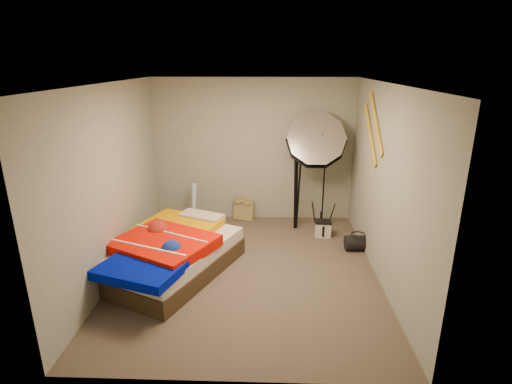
{
  "coord_description": "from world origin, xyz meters",
  "views": [
    {
      "loc": [
        0.29,
        -4.88,
        2.76
      ],
      "look_at": [
        0.1,
        0.6,
        0.95
      ],
      "focal_mm": 28.0,
      "sensor_mm": 36.0,
      "label": 1
    }
  ],
  "objects_px": {
    "bed": "(169,253)",
    "camera_tripod": "(297,184)",
    "camera_case": "(323,229)",
    "photo_umbrella": "(316,141)",
    "duffel_bag": "(358,243)",
    "wrapping_roll": "(194,204)",
    "tote_bag": "(244,210)"
  },
  "relations": [
    {
      "from": "wrapping_roll",
      "to": "photo_umbrella",
      "type": "distance_m",
      "value": 2.38
    },
    {
      "from": "camera_tripod",
      "to": "camera_case",
      "type": "bearing_deg",
      "value": -37.66
    },
    {
      "from": "duffel_bag",
      "to": "camera_tripod",
      "type": "distance_m",
      "value": 1.39
    },
    {
      "from": "camera_case",
      "to": "bed",
      "type": "relative_size",
      "value": 0.11
    },
    {
      "from": "duffel_bag",
      "to": "bed",
      "type": "xyz_separation_m",
      "value": [
        -2.71,
        -0.74,
        0.16
      ]
    },
    {
      "from": "camera_case",
      "to": "camera_tripod",
      "type": "bearing_deg",
      "value": 145.39
    },
    {
      "from": "wrapping_roll",
      "to": "bed",
      "type": "xyz_separation_m",
      "value": [
        -0.03,
        -1.72,
        -0.08
      ]
    },
    {
      "from": "tote_bag",
      "to": "bed",
      "type": "height_order",
      "value": "bed"
    },
    {
      "from": "duffel_bag",
      "to": "camera_tripod",
      "type": "bearing_deg",
      "value": 135.5
    },
    {
      "from": "bed",
      "to": "camera_tripod",
      "type": "height_order",
      "value": "camera_tripod"
    },
    {
      "from": "tote_bag",
      "to": "wrapping_roll",
      "type": "relative_size",
      "value": 0.5
    },
    {
      "from": "tote_bag",
      "to": "wrapping_roll",
      "type": "xyz_separation_m",
      "value": [
        -0.87,
        -0.2,
        0.18
      ]
    },
    {
      "from": "camera_case",
      "to": "photo_umbrella",
      "type": "height_order",
      "value": "photo_umbrella"
    },
    {
      "from": "wrapping_roll",
      "to": "bed",
      "type": "height_order",
      "value": "wrapping_roll"
    },
    {
      "from": "wrapping_roll",
      "to": "bed",
      "type": "bearing_deg",
      "value": -90.97
    },
    {
      "from": "bed",
      "to": "photo_umbrella",
      "type": "distance_m",
      "value": 2.95
    },
    {
      "from": "bed",
      "to": "duffel_bag",
      "type": "bearing_deg",
      "value": 15.35
    },
    {
      "from": "wrapping_roll",
      "to": "bed",
      "type": "distance_m",
      "value": 1.72
    },
    {
      "from": "bed",
      "to": "photo_umbrella",
      "type": "relative_size",
      "value": 1.13
    },
    {
      "from": "tote_bag",
      "to": "camera_tripod",
      "type": "bearing_deg",
      "value": -4.14
    },
    {
      "from": "wrapping_roll",
      "to": "camera_case",
      "type": "bearing_deg",
      "value": -12.71
    },
    {
      "from": "camera_case",
      "to": "camera_tripod",
      "type": "xyz_separation_m",
      "value": [
        -0.43,
        0.33,
        0.67
      ]
    },
    {
      "from": "photo_umbrella",
      "to": "wrapping_roll",
      "type": "bearing_deg",
      "value": 178.21
    },
    {
      "from": "wrapping_roll",
      "to": "photo_umbrella",
      "type": "xyz_separation_m",
      "value": [
        2.08,
        -0.06,
        1.14
      ]
    },
    {
      "from": "bed",
      "to": "camera_tripod",
      "type": "xyz_separation_m",
      "value": [
        1.81,
        1.56,
        0.51
      ]
    },
    {
      "from": "wrapping_roll",
      "to": "camera_tripod",
      "type": "distance_m",
      "value": 1.84
    },
    {
      "from": "camera_case",
      "to": "camera_tripod",
      "type": "distance_m",
      "value": 0.86
    },
    {
      "from": "duffel_bag",
      "to": "photo_umbrella",
      "type": "distance_m",
      "value": 1.76
    },
    {
      "from": "tote_bag",
      "to": "bed",
      "type": "distance_m",
      "value": 2.12
    },
    {
      "from": "wrapping_roll",
      "to": "camera_tripod",
      "type": "xyz_separation_m",
      "value": [
        1.78,
        -0.17,
        0.43
      ]
    },
    {
      "from": "bed",
      "to": "wrapping_roll",
      "type": "bearing_deg",
      "value": 89.03
    },
    {
      "from": "photo_umbrella",
      "to": "camera_tripod",
      "type": "bearing_deg",
      "value": -161.69
    }
  ]
}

